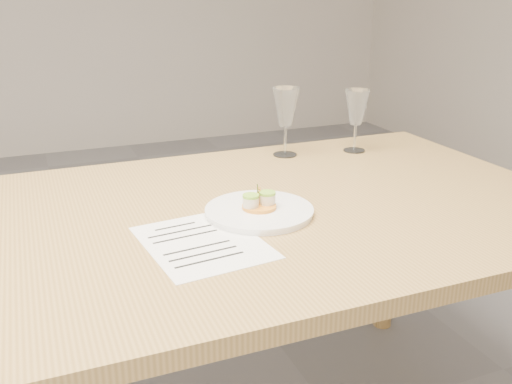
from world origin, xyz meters
name	(u,v)px	position (x,y,z in m)	size (l,w,h in m)	color
dining_table	(92,258)	(0.00, 0.00, 0.68)	(2.40, 1.00, 0.75)	#AD874B
dinner_plate	(259,210)	(0.39, -0.06, 0.76)	(0.26, 0.26, 0.07)	white
recipe_sheet	(202,242)	(0.21, -0.16, 0.75)	(0.26, 0.32, 0.00)	white
wine_glass_2	(286,108)	(0.65, 0.38, 0.90)	(0.09, 0.09, 0.22)	white
wine_glass_3	(357,108)	(0.89, 0.34, 0.89)	(0.08, 0.08, 0.20)	white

